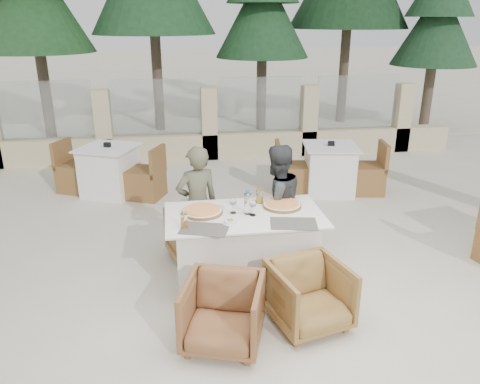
{
  "coord_description": "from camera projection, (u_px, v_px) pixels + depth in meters",
  "views": [
    {
      "loc": [
        -0.75,
        -4.2,
        2.64
      ],
      "look_at": [
        -0.05,
        0.41,
        0.9
      ],
      "focal_mm": 35.0,
      "sensor_mm": 36.0,
      "label": 1
    }
  ],
  "objects": [
    {
      "name": "armchair_near_right",
      "position": [
        309.0,
        295.0,
        4.2
      ],
      "size": [
        0.78,
        0.8,
        0.6
      ],
      "primitive_type": "imported",
      "rotation": [
        0.0,
        0.0,
        0.25
      ],
      "color": "olive",
      "rests_on": "ground"
    },
    {
      "name": "pine_far_left",
      "position": [
        34.0,
        12.0,
        9.95
      ],
      "size": [
        2.42,
        2.42,
        5.5
      ],
      "primitive_type": "cone",
      "color": "#204C23",
      "rests_on": "ground"
    },
    {
      "name": "bg_table_a",
      "position": [
        110.0,
        171.0,
        7.34
      ],
      "size": [
        1.83,
        1.4,
        0.77
      ],
      "primitive_type": null,
      "rotation": [
        0.0,
        0.0,
        -0.41
      ],
      "color": "white",
      "rests_on": "ground"
    },
    {
      "name": "armchair_far_right",
      "position": [
        283.0,
        231.0,
        5.46
      ],
      "size": [
        0.67,
        0.69,
        0.61
      ],
      "primitive_type": "imported",
      "rotation": [
        0.0,
        0.0,
        3.17
      ],
      "color": "#9B6338",
      "rests_on": "ground"
    },
    {
      "name": "beer_glass_right",
      "position": [
        260.0,
        196.0,
        5.0
      ],
      "size": [
        0.1,
        0.1,
        0.15
      ],
      "primitive_type": "cylinder",
      "rotation": [
        0.0,
        0.0,
        0.38
      ],
      "color": "gold",
      "rests_on": "dining_table"
    },
    {
      "name": "pine_centre",
      "position": [
        262.0,
        24.0,
        10.92
      ],
      "size": [
        2.2,
        2.2,
        5.0
      ],
      "primitive_type": "cone",
      "color": "#1E4725",
      "rests_on": "ground"
    },
    {
      "name": "wine_glass_near",
      "position": [
        253.0,
        207.0,
        4.69
      ],
      "size": [
        0.09,
        0.09,
        0.18
      ],
      "primitive_type": null,
      "rotation": [
        0.0,
        0.0,
        0.26
      ],
      "color": "white",
      "rests_on": "dining_table"
    },
    {
      "name": "pizza_right",
      "position": [
        282.0,
        204.0,
        4.93
      ],
      "size": [
        0.45,
        0.45,
        0.05
      ],
      "primitive_type": "cylinder",
      "rotation": [
        0.0,
        0.0,
        -0.09
      ],
      "color": "#DD491E",
      "rests_on": "dining_table"
    },
    {
      "name": "diner_right",
      "position": [
        276.0,
        204.0,
        5.23
      ],
      "size": [
        0.82,
        0.74,
        1.37
      ],
      "primitive_type": "imported",
      "rotation": [
        0.0,
        0.0,
        3.55
      ],
      "color": "#383B3D",
      "rests_on": "ground"
    },
    {
      "name": "water_bottle",
      "position": [
        248.0,
        202.0,
        4.71
      ],
      "size": [
        0.09,
        0.09,
        0.25
      ],
      "primitive_type": "cylinder",
      "rotation": [
        0.0,
        0.0,
        0.23
      ],
      "color": "silver",
      "rests_on": "dining_table"
    },
    {
      "name": "ground",
      "position": [
        251.0,
        285.0,
        4.92
      ],
      "size": [
        80.0,
        80.0,
        0.0
      ],
      "primitive_type": "plane",
      "color": "beige",
      "rests_on": "ground"
    },
    {
      "name": "placemat_near_left",
      "position": [
        204.0,
        229.0,
        4.41
      ],
      "size": [
        0.52,
        0.42,
        0.0
      ],
      "primitive_type": "cube",
      "rotation": [
        0.0,
        0.0,
        -0.31
      ],
      "color": "#56524A",
      "rests_on": "dining_table"
    },
    {
      "name": "armchair_far_left",
      "position": [
        199.0,
        235.0,
        5.36
      ],
      "size": [
        0.81,
        0.82,
        0.61
      ],
      "primitive_type": "imported",
      "rotation": [
        0.0,
        0.0,
        3.42
      ],
      "color": "olive",
      "rests_on": "ground"
    },
    {
      "name": "pizza_left",
      "position": [
        202.0,
        211.0,
        4.76
      ],
      "size": [
        0.44,
        0.44,
        0.05
      ],
      "primitive_type": "cylinder",
      "rotation": [
        0.0,
        0.0,
        0.05
      ],
      "color": "#F75C21",
      "rests_on": "dining_table"
    },
    {
      "name": "sand_patch",
      "position": [
        188.0,
        91.0,
        17.88
      ],
      "size": [
        30.0,
        16.0,
        0.01
      ],
      "primitive_type": "cube",
      "color": "beige",
      "rests_on": "ground"
    },
    {
      "name": "perimeter_wall_far",
      "position": [
        209.0,
        118.0,
        9.08
      ],
      "size": [
        10.0,
        0.34,
        1.6
      ],
      "primitive_type": null,
      "color": "beige",
      "rests_on": "ground"
    },
    {
      "name": "beer_glass_left",
      "position": [
        184.0,
        221.0,
        4.42
      ],
      "size": [
        0.07,
        0.07,
        0.14
      ],
      "primitive_type": "cylinder",
      "rotation": [
        0.0,
        0.0,
        -0.06
      ],
      "color": "orange",
      "rests_on": "dining_table"
    },
    {
      "name": "dining_table",
      "position": [
        244.0,
        248.0,
        4.88
      ],
      "size": [
        1.6,
        0.9,
        0.77
      ],
      "primitive_type": null,
      "color": "white",
      "rests_on": "ground"
    },
    {
      "name": "pine_far_right",
      "position": [
        436.0,
        35.0,
        10.92
      ],
      "size": [
        1.98,
        1.98,
        4.5
      ],
      "primitive_type": "cone",
      "color": "#1F4526",
      "rests_on": "ground"
    },
    {
      "name": "placemat_near_right",
      "position": [
        294.0,
        224.0,
        4.52
      ],
      "size": [
        0.5,
        0.38,
        0.0
      ],
      "primitive_type": "cube",
      "rotation": [
        0.0,
        0.0,
        -0.19
      ],
      "color": "#56524A",
      "rests_on": "dining_table"
    },
    {
      "name": "diner_left",
      "position": [
        197.0,
        204.0,
        5.26
      ],
      "size": [
        0.56,
        0.45,
        1.35
      ],
      "primitive_type": "imported",
      "rotation": [
        0.0,
        0.0,
        3.44
      ],
      "color": "#53553E",
      "rests_on": "ground"
    },
    {
      "name": "wine_glass_centre",
      "position": [
        233.0,
        205.0,
        4.74
      ],
      "size": [
        0.09,
        0.09,
        0.18
      ],
      "primitive_type": null,
      "rotation": [
        0.0,
        0.0,
        0.13
      ],
      "color": "silver",
      "rests_on": "dining_table"
    },
    {
      "name": "bg_table_b",
      "position": [
        329.0,
        169.0,
        7.41
      ],
      "size": [
        1.75,
        1.07,
        0.77
      ],
      "primitive_type": null,
      "rotation": [
        0.0,
        0.0,
        -0.16
      ],
      "color": "white",
      "rests_on": "ground"
    },
    {
      "name": "armchair_near_left",
      "position": [
        223.0,
        313.0,
        3.95
      ],
      "size": [
        0.81,
        0.83,
        0.6
      ],
      "primitive_type": "imported",
      "rotation": [
        0.0,
        0.0,
        -0.31
      ],
      "color": "brown",
      "rests_on": "ground"
    },
    {
      "name": "olive_dish",
      "position": [
        230.0,
        221.0,
        4.52
      ],
      "size": [
        0.12,
        0.12,
        0.04
      ],
      "primitive_type": null,
      "rotation": [
        0.0,
        0.0,
        0.08
      ],
      "color": "white",
      "rests_on": "dining_table"
    }
  ]
}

